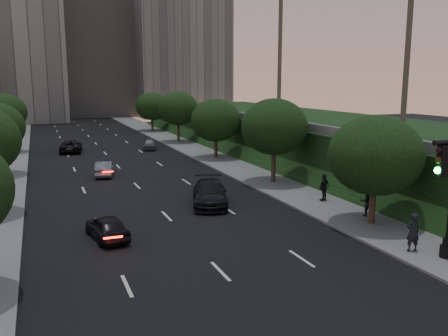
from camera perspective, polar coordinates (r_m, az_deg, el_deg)
name	(u,v)px	position (r m, az deg, el deg)	size (l,w,h in m)	color
ground	(275,327)	(16.69, 6.10, -18.53)	(160.00, 160.00, 0.00)	black
road_surface	(122,170)	(44.17, -12.20, -0.28)	(16.00, 140.00, 0.02)	black
sidewalk_right	(226,163)	(46.87, 0.25, 0.66)	(4.50, 140.00, 0.15)	slate
embankment	(339,140)	(50.43, 13.63, 3.27)	(18.00, 90.00, 4.00)	black
parapet_wall	(265,120)	(45.83, 4.98, 5.78)	(0.35, 90.00, 0.70)	slate
office_block_mid	(93,59)	(115.70, -15.50, 12.56)	(22.00, 18.00, 26.00)	#9A978D
office_block_right	(175,37)	(113.61, -5.89, 15.45)	(20.00, 22.00, 36.00)	gray
tree_right_a	(375,155)	(27.35, 17.73, 1.45)	(5.20, 5.20, 6.24)	#38281C
tree_right_b	(274,127)	(37.27, 6.06, 4.94)	(5.20, 5.20, 6.74)	#38281C
tree_right_c	(216,120)	(49.16, -1.00, 5.75)	(5.20, 5.20, 6.24)	#38281C
tree_right_d	(178,108)	(62.40, -5.55, 7.17)	(5.20, 5.20, 6.74)	#38281C
tree_right_e	(152,106)	(76.93, -8.67, 7.35)	(5.20, 5.20, 6.24)	#38281C
tree_left_d	(3,113)	(58.09, -25.01, 6.06)	(5.00, 5.00, 6.71)	#38281C
sedan_near_left	(107,227)	(25.31, -13.89, -6.92)	(1.52, 3.77, 1.29)	black
sedan_mid_left	(104,169)	(41.81, -14.19, -0.07)	(1.37, 3.93, 1.29)	slate
sedan_far_left	(71,146)	(56.68, -17.95, 2.49)	(2.31, 5.01, 1.39)	black
sedan_near_right	(210,193)	(31.14, -1.74, -3.06)	(2.21, 5.44, 1.58)	black
sedan_far_right	(150,144)	(56.96, -8.95, 2.87)	(1.54, 3.83, 1.31)	#54555B
pedestrian_a	(413,232)	(24.13, 21.77, -7.17)	(0.67, 0.44, 1.84)	black
pedestrian_b	(367,201)	(29.35, 16.83, -3.87)	(0.85, 0.67, 1.76)	black
pedestrian_c	(324,187)	(32.32, 11.95, -2.29)	(1.07, 0.44, 1.82)	black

